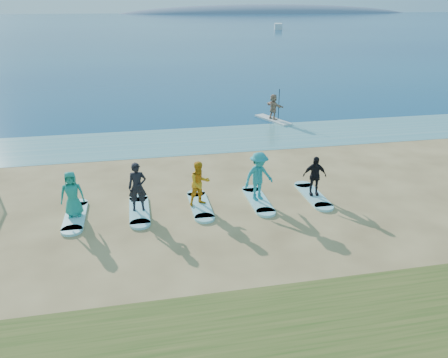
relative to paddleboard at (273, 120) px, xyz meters
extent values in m
plane|color=tan|center=(-6.92, -13.69, -0.06)|extent=(600.00, 600.00, 0.00)
plane|color=teal|center=(-6.92, -3.19, -0.05)|extent=(600.00, 600.00, 0.00)
plane|color=navy|center=(-6.92, 146.31, -0.05)|extent=(600.00, 600.00, 0.00)
ellipsoid|color=slate|center=(88.08, 286.31, -0.06)|extent=(220.00, 56.00, 18.00)
cube|color=silver|center=(0.00, 0.00, 0.00)|extent=(1.71, 3.05, 0.12)
imported|color=tan|center=(0.00, 0.00, 0.85)|extent=(1.03, 1.52, 1.57)
cube|color=silver|center=(32.20, 96.98, -0.06)|extent=(3.69, 6.42, 1.55)
cube|color=#95E0E7|center=(-10.85, -11.50, -0.01)|extent=(0.70, 2.20, 0.09)
imported|color=#1C897A|center=(-10.85, -11.50, 0.84)|extent=(0.82, 0.55, 1.62)
cube|color=#95E0E7|center=(-8.64, -11.50, -0.01)|extent=(0.70, 2.20, 0.09)
imported|color=black|center=(-8.64, -11.50, 0.91)|extent=(0.65, 0.44, 1.76)
cube|color=#95E0E7|center=(-6.43, -11.50, -0.01)|extent=(0.70, 2.20, 0.09)
imported|color=orange|center=(-6.43, -11.50, 0.86)|extent=(0.97, 0.86, 1.66)
cube|color=#95E0E7|center=(-4.22, -11.50, -0.01)|extent=(0.70, 2.20, 0.09)
imported|color=teal|center=(-4.22, -11.50, 0.96)|extent=(1.36, 1.03, 1.86)
cube|color=#95E0E7|center=(-2.02, -11.50, -0.01)|extent=(0.70, 2.20, 0.09)
imported|color=black|center=(-2.02, -11.50, 0.80)|extent=(0.95, 0.50, 1.54)
camera|label=1|loc=(-8.50, -25.90, 6.93)|focal=35.00mm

